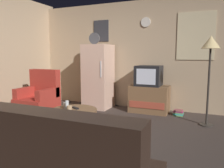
{
  "coord_description": "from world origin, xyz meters",
  "views": [
    {
      "loc": [
        1.58,
        -2.66,
        1.26
      ],
      "look_at": [
        0.04,
        0.9,
        0.75
      ],
      "focal_mm": 35.44,
      "sensor_mm": 36.0,
      "label": 1
    }
  ],
  "objects_px": {
    "tv_stand": "(149,99)",
    "mug_ceramic_white": "(66,105)",
    "fridge": "(98,76)",
    "mug_ceramic_tan": "(69,109)",
    "wine_glass": "(67,105)",
    "coffee_table": "(74,123)",
    "armchair": "(39,100)",
    "crt_tv": "(149,76)",
    "standing_lamp": "(211,49)",
    "remote_control": "(75,108)",
    "book_stack": "(178,113)"
  },
  "relations": [
    {
      "from": "standing_lamp",
      "to": "book_stack",
      "type": "height_order",
      "value": "standing_lamp"
    },
    {
      "from": "armchair",
      "to": "book_stack",
      "type": "distance_m",
      "value": 2.9
    },
    {
      "from": "remote_control",
      "to": "book_stack",
      "type": "relative_size",
      "value": 0.73
    },
    {
      "from": "crt_tv",
      "to": "wine_glass",
      "type": "height_order",
      "value": "crt_tv"
    },
    {
      "from": "fridge",
      "to": "mug_ceramic_white",
      "type": "height_order",
      "value": "fridge"
    },
    {
      "from": "tv_stand",
      "to": "standing_lamp",
      "type": "relative_size",
      "value": 0.53
    },
    {
      "from": "crt_tv",
      "to": "mug_ceramic_white",
      "type": "bearing_deg",
      "value": -114.21
    },
    {
      "from": "mug_ceramic_tan",
      "to": "book_stack",
      "type": "distance_m",
      "value": 2.44
    },
    {
      "from": "standing_lamp",
      "to": "wine_glass",
      "type": "relative_size",
      "value": 10.6
    },
    {
      "from": "tv_stand",
      "to": "crt_tv",
      "type": "distance_m",
      "value": 0.52
    },
    {
      "from": "tv_stand",
      "to": "crt_tv",
      "type": "bearing_deg",
      "value": -177.81
    },
    {
      "from": "armchair",
      "to": "mug_ceramic_tan",
      "type": "bearing_deg",
      "value": -31.76
    },
    {
      "from": "crt_tv",
      "to": "standing_lamp",
      "type": "height_order",
      "value": "standing_lamp"
    },
    {
      "from": "wine_glass",
      "to": "standing_lamp",
      "type": "bearing_deg",
      "value": 36.81
    },
    {
      "from": "armchair",
      "to": "crt_tv",
      "type": "bearing_deg",
      "value": 32.87
    },
    {
      "from": "coffee_table",
      "to": "mug_ceramic_white",
      "type": "height_order",
      "value": "mug_ceramic_white"
    },
    {
      "from": "remote_control",
      "to": "armchair",
      "type": "xyz_separation_m",
      "value": [
        -1.26,
        0.6,
        -0.1
      ]
    },
    {
      "from": "fridge",
      "to": "tv_stand",
      "type": "bearing_deg",
      "value": 3.67
    },
    {
      "from": "tv_stand",
      "to": "mug_ceramic_white",
      "type": "bearing_deg",
      "value": -114.82
    },
    {
      "from": "wine_glass",
      "to": "book_stack",
      "type": "relative_size",
      "value": 0.73
    },
    {
      "from": "standing_lamp",
      "to": "book_stack",
      "type": "relative_size",
      "value": 7.7
    },
    {
      "from": "standing_lamp",
      "to": "remote_control",
      "type": "distance_m",
      "value": 2.5
    },
    {
      "from": "wine_glass",
      "to": "armchair",
      "type": "bearing_deg",
      "value": 148.38
    },
    {
      "from": "coffee_table",
      "to": "armchair",
      "type": "xyz_separation_m",
      "value": [
        -1.27,
        0.65,
        0.13
      ]
    },
    {
      "from": "fridge",
      "to": "standing_lamp",
      "type": "height_order",
      "value": "fridge"
    },
    {
      "from": "remote_control",
      "to": "mug_ceramic_white",
      "type": "bearing_deg",
      "value": -138.79
    },
    {
      "from": "crt_tv",
      "to": "wine_glass",
      "type": "distance_m",
      "value": 2.17
    },
    {
      "from": "standing_lamp",
      "to": "armchair",
      "type": "relative_size",
      "value": 1.66
    },
    {
      "from": "standing_lamp",
      "to": "mug_ceramic_tan",
      "type": "xyz_separation_m",
      "value": [
        -1.89,
        -1.52,
        -0.89
      ]
    },
    {
      "from": "mug_ceramic_white",
      "to": "book_stack",
      "type": "relative_size",
      "value": 0.44
    },
    {
      "from": "tv_stand",
      "to": "wine_glass",
      "type": "distance_m",
      "value": 2.17
    },
    {
      "from": "tv_stand",
      "to": "crt_tv",
      "type": "xyz_separation_m",
      "value": [
        -0.02,
        -0.0,
        0.52
      ]
    },
    {
      "from": "fridge",
      "to": "mug_ceramic_white",
      "type": "xyz_separation_m",
      "value": [
        0.35,
        -1.83,
        -0.29
      ]
    },
    {
      "from": "fridge",
      "to": "tv_stand",
      "type": "xyz_separation_m",
      "value": [
        1.23,
        0.08,
        -0.46
      ]
    },
    {
      "from": "crt_tv",
      "to": "armchair",
      "type": "height_order",
      "value": "crt_tv"
    },
    {
      "from": "fridge",
      "to": "standing_lamp",
      "type": "relative_size",
      "value": 1.11
    },
    {
      "from": "coffee_table",
      "to": "remote_control",
      "type": "height_order",
      "value": "remote_control"
    },
    {
      "from": "tv_stand",
      "to": "mug_ceramic_white",
      "type": "height_order",
      "value": "tv_stand"
    },
    {
      "from": "crt_tv",
      "to": "coffee_table",
      "type": "height_order",
      "value": "crt_tv"
    },
    {
      "from": "crt_tv",
      "to": "standing_lamp",
      "type": "bearing_deg",
      "value": -24.05
    },
    {
      "from": "crt_tv",
      "to": "mug_ceramic_tan",
      "type": "height_order",
      "value": "crt_tv"
    },
    {
      "from": "crt_tv",
      "to": "book_stack",
      "type": "relative_size",
      "value": 2.61
    },
    {
      "from": "standing_lamp",
      "to": "armchair",
      "type": "distance_m",
      "value": 3.41
    },
    {
      "from": "armchair",
      "to": "mug_ceramic_white",
      "type": "bearing_deg",
      "value": -29.84
    },
    {
      "from": "fridge",
      "to": "mug_ceramic_tan",
      "type": "relative_size",
      "value": 19.67
    },
    {
      "from": "wine_glass",
      "to": "fridge",
      "type": "bearing_deg",
      "value": 102.98
    },
    {
      "from": "crt_tv",
      "to": "standing_lamp",
      "type": "distance_m",
      "value": 1.43
    },
    {
      "from": "fridge",
      "to": "crt_tv",
      "type": "relative_size",
      "value": 3.28
    },
    {
      "from": "coffee_table",
      "to": "armchair",
      "type": "distance_m",
      "value": 1.43
    },
    {
      "from": "fridge",
      "to": "coffee_table",
      "type": "relative_size",
      "value": 2.46
    }
  ]
}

